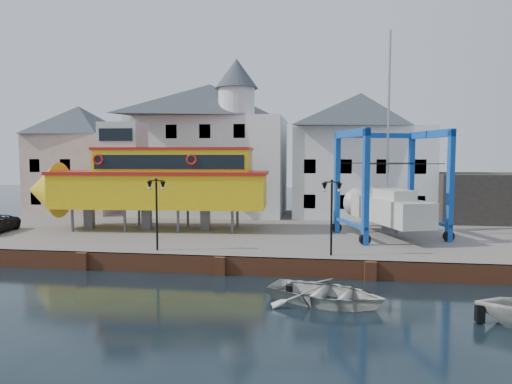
# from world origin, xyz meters

# --- Properties ---
(ground) EXTENTS (140.00, 140.00, 0.00)m
(ground) POSITION_xyz_m (0.00, 0.00, 0.00)
(ground) COLOR black
(ground) RESTS_ON ground
(hardstanding) EXTENTS (44.00, 22.00, 1.00)m
(hardstanding) POSITION_xyz_m (0.00, 11.00, 0.50)
(hardstanding) COLOR #69615D
(hardstanding) RESTS_ON ground
(quay_wall) EXTENTS (44.00, 0.47, 1.00)m
(quay_wall) POSITION_xyz_m (-0.00, 0.10, 0.50)
(quay_wall) COLOR brown
(quay_wall) RESTS_ON ground
(building_pink) EXTENTS (8.00, 7.00, 10.30)m
(building_pink) POSITION_xyz_m (-18.00, 18.00, 6.15)
(building_pink) COLOR tan
(building_pink) RESTS_ON hardstanding
(building_white_main) EXTENTS (14.00, 8.30, 14.00)m
(building_white_main) POSITION_xyz_m (-4.87, 18.39, 7.34)
(building_white_main) COLOR white
(building_white_main) RESTS_ON hardstanding
(building_white_right) EXTENTS (12.00, 8.00, 11.20)m
(building_white_right) POSITION_xyz_m (9.00, 19.00, 6.60)
(building_white_right) COLOR white
(building_white_right) RESTS_ON hardstanding
(shed_dark) EXTENTS (8.00, 7.00, 4.00)m
(shed_dark) POSITION_xyz_m (19.00, 17.00, 3.00)
(shed_dark) COLOR black
(shed_dark) RESTS_ON hardstanding
(lamp_post_left) EXTENTS (1.12, 0.32, 4.20)m
(lamp_post_left) POSITION_xyz_m (-4.00, 1.20, 4.17)
(lamp_post_left) COLOR black
(lamp_post_left) RESTS_ON hardstanding
(lamp_post_right) EXTENTS (1.12, 0.32, 4.20)m
(lamp_post_right) POSITION_xyz_m (6.00, 1.20, 4.17)
(lamp_post_right) COLOR black
(lamp_post_right) RESTS_ON hardstanding
(tour_boat) EXTENTS (18.42, 5.48, 7.92)m
(tour_boat) POSITION_xyz_m (-7.45, 8.48, 4.73)
(tour_boat) COLOR #59595E
(tour_boat) RESTS_ON hardstanding
(travel_lift) EXTENTS (7.74, 9.41, 13.83)m
(travel_lift) POSITION_xyz_m (9.78, 8.35, 3.31)
(travel_lift) COLOR #10439E
(travel_lift) RESTS_ON hardstanding
(motorboat_b) EXTENTS (6.22, 5.32, 1.09)m
(motorboat_b) POSITION_xyz_m (5.65, -4.05, 0.00)
(motorboat_b) COLOR beige
(motorboat_b) RESTS_ON ground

